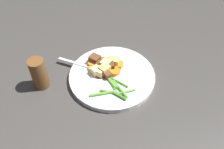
% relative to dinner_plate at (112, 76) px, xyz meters
% --- Properties ---
extents(ground_plane, '(3.00, 3.00, 0.00)m').
position_rel_dinner_plate_xyz_m(ground_plane, '(0.00, 0.00, -0.01)').
color(ground_plane, '#423F3D').
extents(dinner_plate, '(0.28, 0.28, 0.02)m').
position_rel_dinner_plate_xyz_m(dinner_plate, '(0.00, 0.00, 0.00)').
color(dinner_plate, white).
rests_on(dinner_plate, ground_plane).
extents(stew_sauce, '(0.10, 0.10, 0.00)m').
position_rel_dinner_plate_xyz_m(stew_sauce, '(0.04, 0.01, 0.01)').
color(stew_sauce, brown).
rests_on(stew_sauce, dinner_plate).
extents(carrot_slice_0, '(0.03, 0.03, 0.01)m').
position_rel_dinner_plate_xyz_m(carrot_slice_0, '(0.04, 0.05, 0.01)').
color(carrot_slice_0, orange).
rests_on(carrot_slice_0, dinner_plate).
extents(carrot_slice_1, '(0.04, 0.04, 0.01)m').
position_rel_dinner_plate_xyz_m(carrot_slice_1, '(0.06, 0.05, 0.01)').
color(carrot_slice_1, orange).
rests_on(carrot_slice_1, dinner_plate).
extents(carrot_slice_2, '(0.04, 0.04, 0.01)m').
position_rel_dinner_plate_xyz_m(carrot_slice_2, '(0.06, -0.01, 0.01)').
color(carrot_slice_2, orange).
rests_on(carrot_slice_2, dinner_plate).
extents(carrot_slice_3, '(0.05, 0.05, 0.01)m').
position_rel_dinner_plate_xyz_m(carrot_slice_3, '(0.03, -0.04, 0.01)').
color(carrot_slice_3, orange).
rests_on(carrot_slice_3, dinner_plate).
extents(carrot_slice_4, '(0.05, 0.05, 0.01)m').
position_rel_dinner_plate_xyz_m(carrot_slice_4, '(0.06, 0.01, 0.01)').
color(carrot_slice_4, orange).
rests_on(carrot_slice_4, dinner_plate).
extents(carrot_slice_5, '(0.04, 0.04, 0.01)m').
position_rel_dinner_plate_xyz_m(carrot_slice_5, '(0.01, 0.00, 0.01)').
color(carrot_slice_5, orange).
rests_on(carrot_slice_5, dinner_plate).
extents(carrot_slice_6, '(0.04, 0.04, 0.01)m').
position_rel_dinner_plate_xyz_m(carrot_slice_6, '(0.06, -0.02, 0.01)').
color(carrot_slice_6, orange).
rests_on(carrot_slice_6, dinner_plate).
extents(carrot_slice_7, '(0.04, 0.04, 0.01)m').
position_rel_dinner_plate_xyz_m(carrot_slice_7, '(0.01, -0.01, 0.01)').
color(carrot_slice_7, orange).
rests_on(carrot_slice_7, dinner_plate).
extents(potato_chunk_0, '(0.04, 0.04, 0.03)m').
position_rel_dinner_plate_xyz_m(potato_chunk_0, '(0.02, 0.02, 0.02)').
color(potato_chunk_0, '#DBBC6B').
rests_on(potato_chunk_0, dinner_plate).
extents(potato_chunk_1, '(0.04, 0.04, 0.02)m').
position_rel_dinner_plate_xyz_m(potato_chunk_1, '(0.01, 0.04, 0.02)').
color(potato_chunk_1, '#EAD68C').
rests_on(potato_chunk_1, dinner_plate).
extents(potato_chunk_2, '(0.04, 0.04, 0.02)m').
position_rel_dinner_plate_xyz_m(potato_chunk_2, '(0.04, -0.02, 0.02)').
color(potato_chunk_2, '#DBBC6B').
rests_on(potato_chunk_2, dinner_plate).
extents(potato_chunk_3, '(0.04, 0.04, 0.03)m').
position_rel_dinner_plate_xyz_m(potato_chunk_3, '(0.04, 0.01, 0.02)').
color(potato_chunk_3, '#EAD68C').
rests_on(potato_chunk_3, dinner_plate).
extents(potato_chunk_4, '(0.03, 0.03, 0.02)m').
position_rel_dinner_plate_xyz_m(potato_chunk_4, '(0.02, 0.05, 0.02)').
color(potato_chunk_4, '#EAD68C').
rests_on(potato_chunk_4, dinner_plate).
extents(meat_chunk_0, '(0.03, 0.03, 0.02)m').
position_rel_dinner_plate_xyz_m(meat_chunk_0, '(0.03, -0.01, 0.02)').
color(meat_chunk_0, '#56331E').
rests_on(meat_chunk_0, dinner_plate).
extents(meat_chunk_1, '(0.03, 0.03, 0.02)m').
position_rel_dinner_plate_xyz_m(meat_chunk_1, '(-0.01, 0.02, 0.02)').
color(meat_chunk_1, brown).
rests_on(meat_chunk_1, dinner_plate).
extents(meat_chunk_2, '(0.04, 0.04, 0.03)m').
position_rel_dinner_plate_xyz_m(meat_chunk_2, '(0.07, 0.03, 0.02)').
color(meat_chunk_2, brown).
rests_on(meat_chunk_2, dinner_plate).
extents(meat_chunk_3, '(0.03, 0.03, 0.02)m').
position_rel_dinner_plate_xyz_m(meat_chunk_3, '(0.05, 0.03, 0.02)').
color(meat_chunk_3, '#56331E').
rests_on(meat_chunk_3, dinner_plate).
extents(green_bean_0, '(0.08, 0.02, 0.01)m').
position_rel_dinner_plate_xyz_m(green_bean_0, '(-0.07, -0.00, 0.01)').
color(green_bean_0, '#66AD42').
rests_on(green_bean_0, dinner_plate).
extents(green_bean_1, '(0.07, 0.02, 0.01)m').
position_rel_dinner_plate_xyz_m(green_bean_1, '(-0.02, 0.02, 0.01)').
color(green_bean_1, '#66AD42').
rests_on(green_bean_1, dinner_plate).
extents(green_bean_2, '(0.06, 0.05, 0.01)m').
position_rel_dinner_plate_xyz_m(green_bean_2, '(-0.04, -0.01, 0.01)').
color(green_bean_2, '#599E38').
rests_on(green_bean_2, dinner_plate).
extents(green_bean_3, '(0.08, 0.03, 0.01)m').
position_rel_dinner_plate_xyz_m(green_bean_3, '(-0.03, 0.01, 0.01)').
color(green_bean_3, '#66AD42').
rests_on(green_bean_3, dinner_plate).
extents(green_bean_4, '(0.07, 0.03, 0.01)m').
position_rel_dinner_plate_xyz_m(green_bean_4, '(-0.03, 0.01, 0.01)').
color(green_bean_4, '#66AD42').
rests_on(green_bean_4, dinner_plate).
extents(green_bean_5, '(0.04, 0.05, 0.01)m').
position_rel_dinner_plate_xyz_m(green_bean_5, '(-0.07, 0.03, 0.01)').
color(green_bean_5, '#66AD42').
rests_on(green_bean_5, dinner_plate).
extents(green_bean_6, '(0.01, 0.05, 0.01)m').
position_rel_dinner_plate_xyz_m(green_bean_6, '(-0.08, -0.01, 0.01)').
color(green_bean_6, '#66AD42').
rests_on(green_bean_6, dinner_plate).
extents(green_bean_7, '(0.05, 0.04, 0.01)m').
position_rel_dinner_plate_xyz_m(green_bean_7, '(-0.09, 0.01, 0.01)').
color(green_bean_7, '#4C8E33').
rests_on(green_bean_7, dinner_plate).
extents(green_bean_8, '(0.02, 0.08, 0.01)m').
position_rel_dinner_plate_xyz_m(green_bean_8, '(-0.07, 0.05, 0.01)').
color(green_bean_8, '#66AD42').
rests_on(green_bean_8, dinner_plate).
extents(green_bean_9, '(0.06, 0.01, 0.01)m').
position_rel_dinner_plate_xyz_m(green_bean_9, '(-0.05, 0.01, 0.01)').
color(green_bean_9, '#599E38').
rests_on(green_bean_9, dinner_plate).
extents(fork, '(0.13, 0.14, 0.00)m').
position_rel_dinner_plate_xyz_m(fork, '(0.07, 0.08, 0.01)').
color(fork, silver).
rests_on(fork, dinner_plate).
extents(pepper_mill, '(0.05, 0.05, 0.11)m').
position_rel_dinner_plate_xyz_m(pepper_mill, '(0.05, 0.22, 0.04)').
color(pepper_mill, brown).
rests_on(pepper_mill, ground_plane).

